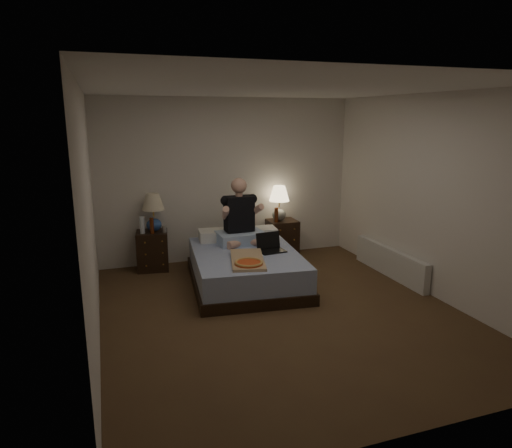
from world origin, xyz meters
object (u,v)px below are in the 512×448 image
object	(u,v)px
bed	(246,268)
laptop	(272,243)
nightstand_left	(153,251)
lamp_right	(279,203)
beer_bottle_right	(276,215)
soda_can	(164,229)
radiator	(390,262)
beer_bottle_left	(152,226)
water_bottle	(142,225)
lamp_left	(153,212)
nightstand_right	(282,238)
pizza_box	(249,264)
person	(240,211)

from	to	relation	value
bed	laptop	world-z (taller)	laptop
nightstand_left	lamp_right	bearing A→B (deg)	8.30
beer_bottle_right	nightstand_left	bearing A→B (deg)	178.10
nightstand_left	laptop	distance (m)	1.86
bed	soda_can	distance (m)	1.38
nightstand_left	radiator	world-z (taller)	nightstand_left
nightstand_left	radiator	xyz separation A→B (m)	(3.16, -1.37, -0.09)
beer_bottle_left	beer_bottle_right	world-z (taller)	beer_bottle_right
bed	water_bottle	world-z (taller)	water_bottle
water_bottle	radiator	world-z (taller)	water_bottle
laptop	lamp_right	bearing A→B (deg)	57.93
lamp_left	water_bottle	size ratio (longest dim) A/B	2.24
lamp_left	nightstand_right	bearing A→B (deg)	0.15
beer_bottle_right	pizza_box	distance (m)	1.85
soda_can	laptop	distance (m)	1.64
bed	pizza_box	size ratio (longest dim) A/B	2.38
lamp_right	soda_can	size ratio (longest dim) A/B	5.60
lamp_right	pizza_box	bearing A→B (deg)	-122.34
nightstand_right	lamp_left	world-z (taller)	lamp_left
water_bottle	beer_bottle_right	distance (m)	2.06
nightstand_left	laptop	world-z (taller)	laptop
beer_bottle_left	beer_bottle_right	size ratio (longest dim) A/B	1.00
water_bottle	soda_can	size ratio (longest dim) A/B	2.50
bed	lamp_right	distance (m)	1.53
person	pizza_box	size ratio (longest dim) A/B	1.22
soda_can	person	bearing A→B (deg)	-25.55
nightstand_right	lamp_left	xyz separation A→B (m)	(-2.02, -0.01, 0.56)
nightstand_left	pizza_box	xyz separation A→B (m)	(0.96, -1.63, 0.20)
nightstand_right	laptop	world-z (taller)	laptop
bed	person	world-z (taller)	person
soda_can	beer_bottle_right	distance (m)	1.76
lamp_left	lamp_right	distance (m)	1.96
bed	beer_bottle_left	distance (m)	1.52
nightstand_left	pizza_box	world-z (taller)	nightstand_left
lamp_left	lamp_right	bearing A→B (deg)	0.16
soda_can	bed	bearing A→B (deg)	-44.64
lamp_right	radiator	size ratio (longest dim) A/B	0.35
pizza_box	radiator	distance (m)	2.23
lamp_right	radiator	xyz separation A→B (m)	(1.15, -1.39, -0.67)
lamp_right	pizza_box	distance (m)	1.99
bed	lamp_left	bearing A→B (deg)	141.67
beer_bottle_right	radiator	size ratio (longest dim) A/B	0.14
lamp_right	pizza_box	size ratio (longest dim) A/B	0.74
radiator	soda_can	bearing A→B (deg)	157.08
lamp_left	radiator	size ratio (longest dim) A/B	0.35
soda_can	radiator	xyz separation A→B (m)	(2.99, -1.26, -0.43)
nightstand_right	laptop	size ratio (longest dim) A/B	1.74
lamp_left	water_bottle	distance (m)	0.25
nightstand_right	pizza_box	bearing A→B (deg)	-122.77
laptop	pizza_box	size ratio (longest dim) A/B	0.45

